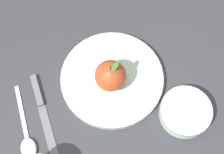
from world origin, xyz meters
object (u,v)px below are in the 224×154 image
side_bowl (186,112)px  apple (110,74)px  knife (42,108)px  spoon (27,140)px  dinner_plate (112,79)px

side_bowl → apple: bearing=142.4°
knife → spoon: bearing=-122.6°
dinner_plate → spoon: bearing=-155.6°
dinner_plate → side_bowl: bearing=-40.3°
dinner_plate → apple: 0.04m
knife → spoon: 0.08m
side_bowl → spoon: side_bowl is taller
dinner_plate → knife: (-0.17, -0.03, -0.01)m
apple → side_bowl: size_ratio=0.75×
dinner_plate → knife: bearing=-169.6°
knife → apple: bearing=8.5°
spoon → knife: bearing=57.4°
dinner_plate → spoon: 0.23m
apple → knife: apple is taller
knife → dinner_plate: bearing=10.4°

